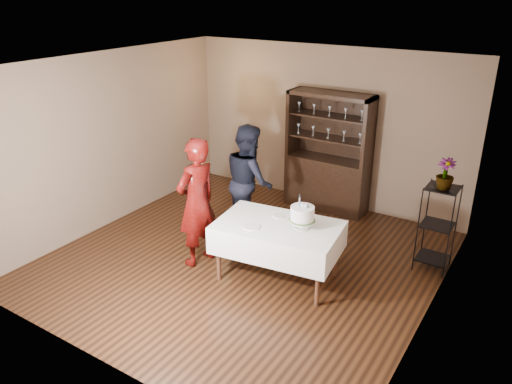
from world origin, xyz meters
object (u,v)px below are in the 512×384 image
woman (197,202)px  man (249,181)px  plant_etagere (437,225)px  china_hutch (328,171)px  cake_table (278,237)px  cake (302,215)px  potted_plant (445,174)px

woman → man: bearing=-177.3°
plant_etagere → man: (-2.68, -0.47, 0.22)m
china_hutch → man: (-0.60, -1.52, 0.21)m
plant_etagere → woman: bearing=-150.7°
cake_table → woman: 1.19m
cake → man: bearing=148.4°
man → china_hutch: bearing=-70.2°
china_hutch → cake: size_ratio=4.36×
plant_etagere → woman: (-2.79, -1.57, 0.25)m
woman → cake_table: bearing=109.5°
cake_table → woman: (-1.14, -0.21, 0.30)m
plant_etagere → potted_plant: potted_plant is taller
china_hutch → plant_etagere: (2.08, -1.05, -0.01)m
cake → potted_plant: bearing=42.1°
plant_etagere → cake_table: 2.14m
woman → man: woman is taller
cake_table → cake: bearing=13.3°
man → plant_etagere: bearing=-128.9°
woman → potted_plant: woman is taller
man → cake_table: bearing=-179.8°
cake_table → woman: size_ratio=0.93×
cake_table → man: (-1.02, 0.88, 0.27)m
cake_table → potted_plant: bearing=38.1°
man → potted_plant: (2.68, 0.42, 0.52)m
cake_table → woman: bearing=-169.3°
man → cake: 1.55m
plant_etagere → man: bearing=-170.0°
potted_plant → plant_etagere: bearing=100.9°
woman → cake: (1.44, 0.29, 0.07)m
cake_table → china_hutch: bearing=100.0°
potted_plant → cake: bearing=-137.9°
cake_table → potted_plant: 2.26m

